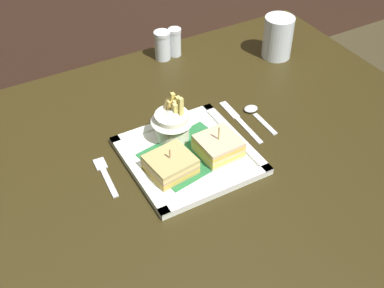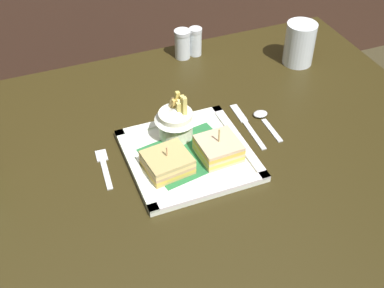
{
  "view_description": "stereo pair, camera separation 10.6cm",
  "coord_description": "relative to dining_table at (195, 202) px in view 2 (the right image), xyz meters",
  "views": [
    {
      "loc": [
        -0.4,
        -0.69,
        1.5
      ],
      "look_at": [
        -0.01,
        0.0,
        0.8
      ],
      "focal_mm": 46.42,
      "sensor_mm": 36.0,
      "label": 1
    },
    {
      "loc": [
        -0.3,
        -0.74,
        1.5
      ],
      "look_at": [
        -0.01,
        0.0,
        0.8
      ],
      "focal_mm": 46.42,
      "sensor_mm": 36.0,
      "label": 2
    }
  ],
  "objects": [
    {
      "name": "water_glass",
      "position": [
        0.41,
        0.26,
        0.2
      ],
      "size": [
        0.08,
        0.08,
        0.12
      ],
      "color": "silver",
      "rests_on": "dining_table"
    },
    {
      "name": "dining_table",
      "position": [
        0.0,
        0.0,
        0.0
      ],
      "size": [
        1.23,
        0.95,
        0.76
      ],
      "color": "#2F260F",
      "rests_on": "ground_plane"
    },
    {
      "name": "spoon",
      "position": [
        0.2,
        0.07,
        0.15
      ],
      "size": [
        0.03,
        0.12,
        0.01
      ],
      "color": "silver",
      "rests_on": "dining_table"
    },
    {
      "name": "sandwich_half_left",
      "position": [
        -0.07,
        -0.02,
        0.17
      ],
      "size": [
        0.1,
        0.09,
        0.06
      ],
      "color": "tan",
      "rests_on": "square_plate"
    },
    {
      "name": "sandwich_half_right",
      "position": [
        0.05,
        -0.02,
        0.17
      ],
      "size": [
        0.09,
        0.09,
        0.07
      ],
      "color": "#D3BA87",
      "rests_on": "square_plate"
    },
    {
      "name": "fork",
      "position": [
        -0.19,
        0.05,
        0.14
      ],
      "size": [
        0.03,
        0.13,
        0.0
      ],
      "color": "silver",
      "rests_on": "dining_table"
    },
    {
      "name": "salt_shaker",
      "position": [
        0.12,
        0.4,
        0.18
      ],
      "size": [
        0.05,
        0.05,
        0.08
      ],
      "color": "silver",
      "rests_on": "dining_table"
    },
    {
      "name": "square_plate",
      "position": [
        -0.01,
        0.01,
        0.15
      ],
      "size": [
        0.26,
        0.26,
        0.02
      ],
      "color": "white",
      "rests_on": "dining_table"
    },
    {
      "name": "fries_cup",
      "position": [
        -0.02,
        0.07,
        0.2
      ],
      "size": [
        0.1,
        0.1,
        0.11
      ],
      "color": "white",
      "rests_on": "square_plate"
    },
    {
      "name": "knife",
      "position": [
        0.16,
        0.06,
        0.14
      ],
      "size": [
        0.02,
        0.18,
        0.0
      ],
      "color": "silver",
      "rests_on": "dining_table"
    },
    {
      "name": "pepper_shaker",
      "position": [
        0.16,
        0.4,
        0.18
      ],
      "size": [
        0.04,
        0.04,
        0.08
      ],
      "color": "silver",
      "rests_on": "dining_table"
    }
  ]
}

